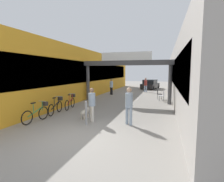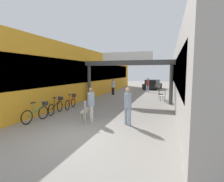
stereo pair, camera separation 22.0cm
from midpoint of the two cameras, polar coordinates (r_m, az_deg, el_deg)
The scene contains 16 objects.
ground_plane at distance 6.80m, azimuth -10.56°, elevation -14.75°, with size 80.00×80.00×0.00m, color gray.
storefront_left at distance 18.46m, azimuth -8.20°, elevation 5.50°, with size 3.00×26.00×4.39m.
storefront_right at distance 16.67m, azimuth 25.14°, elevation 4.89°, with size 3.00×26.00×4.39m.
arcade_sign_gateway at distance 14.00m, azimuth 5.44°, elevation 7.77°, with size 7.40×0.47×3.96m.
pedestrian_with_dog at distance 8.61m, azimuth -6.10°, elevation -3.70°, with size 0.47×0.47×1.65m.
pedestrian_companion at distance 8.00m, azimuth 6.00°, elevation -4.10°, with size 0.47×0.47×1.73m.
pedestrian_carrying_crate at distance 18.55m, azimuth 0.68°, elevation 1.74°, with size 0.48×0.48×1.68m.
pedestrian_elderly_walking at distance 21.30m, azimuth 11.86°, elevation 2.25°, with size 0.48×0.48×1.71m.
dog_on_leash at distance 9.33m, azimuth -8.18°, elevation -6.73°, with size 0.35×0.75×0.54m.
bicycle_green_nearest at distance 9.39m, azimuth -22.61°, elevation -6.46°, with size 0.46×1.69×0.98m.
bicycle_black_second at distance 10.76m, azimuth -17.08°, elevation -4.67°, with size 0.46×1.68×0.98m.
bicycle_red_third at distance 11.91m, azimuth -12.69°, elevation -3.50°, with size 0.47×1.67×0.98m.
bollard_post_metal at distance 8.16m, azimuth -8.01°, elevation -7.01°, with size 0.10×0.10×1.11m.
cafe_chair_aluminium_nearer at distance 14.87m, azimuth 16.98°, elevation -1.29°, with size 0.43×0.43×0.89m.
cafe_chair_black_farther at distance 15.94m, azimuth 15.82°, elevation -0.76°, with size 0.44×0.44×0.89m.
parked_car_black at distance 25.53m, azimuth 13.36°, elevation 2.10°, with size 2.48×4.26×1.33m.
Camera 2 is at (3.19, -5.52, 2.43)m, focal length 28.00 mm.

